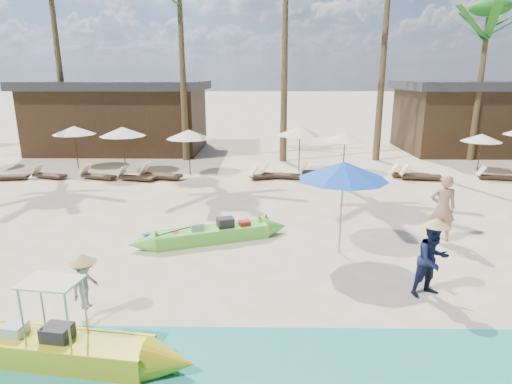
{
  "coord_description": "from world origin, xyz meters",
  "views": [
    {
      "loc": [
        1.02,
        -9.7,
        4.68
      ],
      "look_at": [
        0.82,
        2.0,
        1.47
      ],
      "focal_mm": 30.0,
      "sensor_mm": 36.0,
      "label": 1
    }
  ],
  "objects_px": {
    "tourist": "(443,208)",
    "yellow_canoe": "(47,347)",
    "blue_umbrella": "(343,171)",
    "green_canoe": "(212,234)"
  },
  "relations": [
    {
      "from": "tourist",
      "to": "yellow_canoe",
      "type": "bearing_deg",
      "value": 41.48
    },
    {
      "from": "blue_umbrella",
      "to": "yellow_canoe",
      "type": "bearing_deg",
      "value": -140.81
    },
    {
      "from": "tourist",
      "to": "green_canoe",
      "type": "bearing_deg",
      "value": 10.58
    },
    {
      "from": "yellow_canoe",
      "to": "blue_umbrella",
      "type": "xyz_separation_m",
      "value": [
        5.71,
        4.66,
        2.04
      ]
    },
    {
      "from": "green_canoe",
      "to": "tourist",
      "type": "height_order",
      "value": "tourist"
    },
    {
      "from": "green_canoe",
      "to": "blue_umbrella",
      "type": "xyz_separation_m",
      "value": [
        3.56,
        -0.76,
        2.06
      ]
    },
    {
      "from": "blue_umbrella",
      "to": "tourist",
      "type": "bearing_deg",
      "value": 16.85
    },
    {
      "from": "tourist",
      "to": "blue_umbrella",
      "type": "bearing_deg",
      "value": 25.89
    },
    {
      "from": "yellow_canoe",
      "to": "green_canoe",
      "type": "bearing_deg",
      "value": 76.42
    },
    {
      "from": "yellow_canoe",
      "to": "blue_umbrella",
      "type": "bearing_deg",
      "value": 47.29
    }
  ]
}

